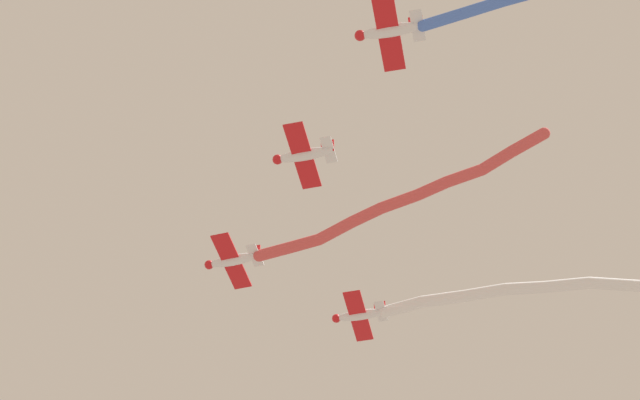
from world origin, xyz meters
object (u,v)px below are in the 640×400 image
(airplane_lead, at_px, (232,260))
(airplane_right_wing, at_px, (359,315))
(airplane_slot, at_px, (389,31))
(airplane_left_wing, at_px, (303,155))

(airplane_lead, height_order, airplane_right_wing, airplane_right_wing)
(airplane_slot, bearing_deg, airplane_right_wing, -76.57)
(airplane_right_wing, relative_size, airplane_slot, 1.00)
(airplane_lead, distance_m, airplane_slot, 23.10)
(airplane_left_wing, xyz_separation_m, airplane_right_wing, (7.25, 15.55, 0.30))
(airplane_lead, height_order, airplane_slot, airplane_lead)
(airplane_right_wing, bearing_deg, airplane_lead, 46.10)
(airplane_right_wing, distance_m, airplane_slot, 26.88)
(airplane_lead, distance_m, airplane_left_wing, 11.55)
(airplane_right_wing, bearing_deg, airplane_left_wing, 88.10)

